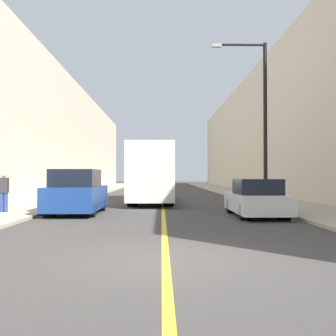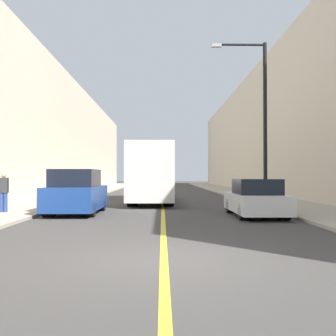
{
  "view_description": "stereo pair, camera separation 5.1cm",
  "coord_description": "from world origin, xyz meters",
  "px_view_note": "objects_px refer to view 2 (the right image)",
  "views": [
    {
      "loc": [
        -0.08,
        -7.73,
        1.67
      ],
      "look_at": [
        0.33,
        17.21,
        2.12
      ],
      "focal_mm": 42.0,
      "sensor_mm": 36.0,
      "label": 1
    },
    {
      "loc": [
        -0.03,
        -7.73,
        1.67
      ],
      "look_at": [
        0.33,
        17.21,
        2.12
      ],
      "focal_mm": 42.0,
      "sensor_mm": 36.0,
      "label": 2
    }
  ],
  "objects_px": {
    "parked_suv_left": "(76,193)",
    "car_right_near": "(256,199)",
    "bus": "(152,173)",
    "street_lamp_right": "(260,113)",
    "pedestrian": "(4,191)"
  },
  "relations": [
    {
      "from": "car_right_near",
      "to": "pedestrian",
      "type": "distance_m",
      "value": 10.49
    },
    {
      "from": "bus",
      "to": "car_right_near",
      "type": "distance_m",
      "value": 9.58
    },
    {
      "from": "parked_suv_left",
      "to": "car_right_near",
      "type": "relative_size",
      "value": 1.0
    },
    {
      "from": "bus",
      "to": "pedestrian",
      "type": "relative_size",
      "value": 6.13
    },
    {
      "from": "parked_suv_left",
      "to": "car_right_near",
      "type": "bearing_deg",
      "value": -8.64
    },
    {
      "from": "street_lamp_right",
      "to": "parked_suv_left",
      "type": "bearing_deg",
      "value": -159.77
    },
    {
      "from": "street_lamp_right",
      "to": "pedestrian",
      "type": "bearing_deg",
      "value": -162.99
    },
    {
      "from": "parked_suv_left",
      "to": "pedestrian",
      "type": "distance_m",
      "value": 2.99
    },
    {
      "from": "car_right_near",
      "to": "street_lamp_right",
      "type": "bearing_deg",
      "value": 73.31
    },
    {
      "from": "bus",
      "to": "street_lamp_right",
      "type": "xyz_separation_m",
      "value": [
        5.72,
        -4.05,
        3.1
      ]
    },
    {
      "from": "parked_suv_left",
      "to": "pedestrian",
      "type": "relative_size",
      "value": 2.63
    },
    {
      "from": "parked_suv_left",
      "to": "bus",
      "type": "bearing_deg",
      "value": 67.14
    },
    {
      "from": "street_lamp_right",
      "to": "pedestrian",
      "type": "relative_size",
      "value": 5.02
    },
    {
      "from": "car_right_near",
      "to": "pedestrian",
      "type": "bearing_deg",
      "value": 175.75
    },
    {
      "from": "bus",
      "to": "car_right_near",
      "type": "relative_size",
      "value": 2.32
    }
  ]
}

